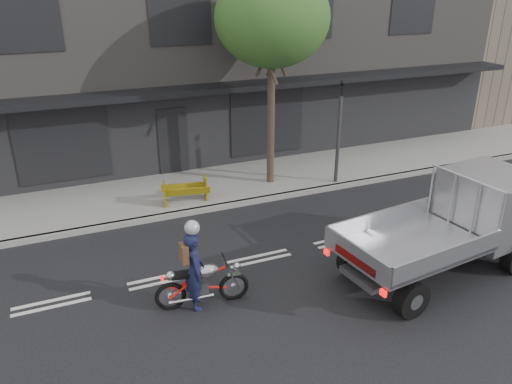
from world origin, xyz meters
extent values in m
plane|color=black|center=(0.00, 0.00, 0.00)|extent=(80.00, 80.00, 0.00)
cube|color=gray|center=(0.00, 4.70, 0.07)|extent=(32.00, 3.20, 0.15)
cube|color=gray|center=(0.00, 3.10, 0.07)|extent=(32.00, 0.20, 0.15)
cube|color=slate|center=(0.00, 11.30, 4.00)|extent=(26.00, 10.00, 8.00)
cylinder|color=#382B21|center=(2.20, 4.20, 2.00)|extent=(0.24, 0.24, 4.00)
ellipsoid|color=#37531F|center=(2.20, 4.20, 5.30)|extent=(3.40, 3.40, 2.89)
cylinder|color=#2D2D30|center=(4.20, 3.35, 1.50)|extent=(0.12, 0.12, 3.00)
imported|color=black|center=(4.20, 3.35, 3.25)|extent=(0.08, 0.10, 0.50)
torus|color=black|center=(-2.50, -1.15, 0.31)|extent=(0.66, 0.18, 0.65)
torus|color=black|center=(-1.17, -1.33, 0.31)|extent=(0.66, 0.18, 0.65)
cube|color=#2D2D30|center=(-1.88, -1.23, 0.41)|extent=(0.36, 0.27, 0.27)
ellipsoid|color=#BBBABF|center=(-1.73, -1.25, 0.81)|extent=(0.56, 0.37, 0.26)
cube|color=black|center=(-2.19, -1.19, 0.79)|extent=(0.54, 0.29, 0.08)
cylinder|color=black|center=(-1.34, -1.31, 0.99)|extent=(0.11, 0.58, 0.04)
imported|color=#15193A|center=(-1.98, -1.24, 0.85)|extent=(0.49, 0.67, 1.71)
cylinder|color=black|center=(1.94, -3.26, 0.40)|extent=(0.82, 0.38, 0.80)
cylinder|color=black|center=(1.73, -1.49, 0.40)|extent=(0.82, 0.38, 0.80)
cylinder|color=black|center=(5.06, -1.10, 0.40)|extent=(0.82, 0.38, 0.80)
cube|color=#2D2D30|center=(3.50, -2.18, 0.58)|extent=(4.91, 1.60, 0.15)
cube|color=#B4B4BA|center=(5.11, -1.99, 1.41)|extent=(1.99, 2.08, 1.57)
cube|color=black|center=(5.11, -1.99, 1.86)|extent=(1.77, 1.95, 0.58)
cube|color=#B9B9BE|center=(2.62, -2.29, 0.96)|extent=(3.36, 2.40, 0.10)
camera|label=1|loc=(-4.23, -9.77, 6.35)|focal=35.00mm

